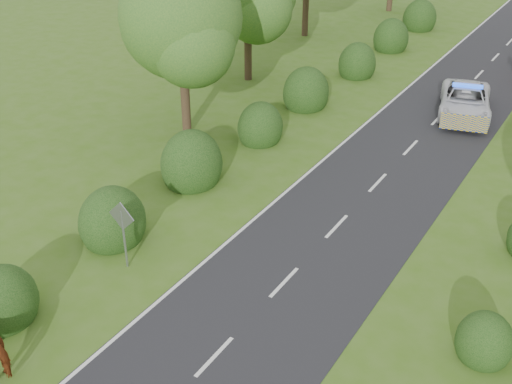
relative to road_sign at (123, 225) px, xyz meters
The scene contains 7 objects.
ground 5.63m from the road_sign, 21.80° to the right, with size 120.00×120.00×0.00m, color #3C6316.
road 14.03m from the road_sign, 68.96° to the left, with size 6.00×70.00×0.02m, color black.
road_markings 11.56m from the road_sign, 72.72° to the left, with size 4.96×70.00×0.01m.
hedgerow_left 9.85m from the road_sign, 98.87° to the left, with size 2.75×50.41×3.00m.
tree_left_a 11.55m from the road_sign, 115.73° to the left, with size 5.74×5.60×8.38m.
road_sign is the anchor object (origin of this frame).
police_van 20.19m from the road_sign, 72.85° to the left, with size 3.82×5.91×1.66m.
Camera 1 is at (8.05, -10.81, 12.99)m, focal length 45.00 mm.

